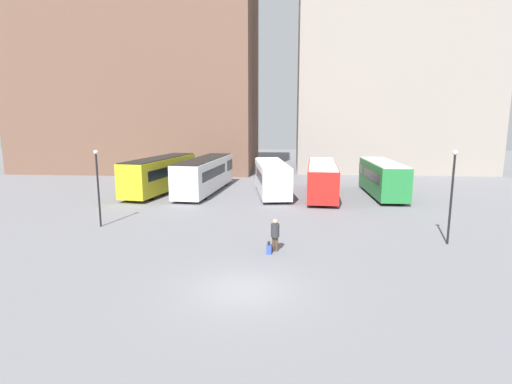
% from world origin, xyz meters
% --- Properties ---
extents(ground_plane, '(160.00, 160.00, 0.00)m').
position_xyz_m(ground_plane, '(0.00, 0.00, 0.00)').
color(ground_plane, slate).
extents(building_block_left, '(31.48, 16.34, 27.53)m').
position_xyz_m(building_block_left, '(-18.75, 40.78, 13.76)').
color(building_block_left, brown).
rests_on(building_block_left, ground_plane).
extents(building_block_right, '(25.19, 10.41, 41.33)m').
position_xyz_m(building_block_right, '(15.61, 40.78, 20.66)').
color(building_block_right, gray).
rests_on(building_block_right, ground_plane).
extents(bus_0, '(4.25, 11.64, 3.37)m').
position_xyz_m(bus_0, '(-10.43, 21.89, 1.83)').
color(bus_0, gold).
rests_on(bus_0, ground_plane).
extents(bus_1, '(3.60, 12.62, 3.26)m').
position_xyz_m(bus_1, '(-6.21, 22.57, 1.77)').
color(bus_1, silver).
rests_on(bus_1, ground_plane).
extents(bus_2, '(3.90, 9.88, 3.07)m').
position_xyz_m(bus_2, '(0.28, 21.47, 1.67)').
color(bus_2, silver).
rests_on(bus_2, ground_plane).
extents(bus_3, '(3.32, 12.10, 2.98)m').
position_xyz_m(bus_3, '(4.95, 21.58, 1.63)').
color(bus_3, red).
rests_on(bus_3, ground_plane).
extents(bus_4, '(2.55, 9.88, 3.15)m').
position_xyz_m(bus_4, '(10.44, 21.74, 1.71)').
color(bus_4, '#237A38').
rests_on(bus_4, ground_plane).
extents(traveler, '(0.49, 0.49, 1.76)m').
position_xyz_m(traveler, '(1.15, 5.02, 1.04)').
color(traveler, '#4C3828').
rests_on(traveler, ground_plane).
extents(suitcase, '(0.29, 0.42, 0.71)m').
position_xyz_m(suitcase, '(0.87, 4.59, 0.25)').
color(suitcase, '#334CB2').
rests_on(suitcase, ground_plane).
extents(lamp_post_0, '(0.28, 0.28, 5.30)m').
position_xyz_m(lamp_post_0, '(10.82, 7.05, 3.14)').
color(lamp_post_0, black).
rests_on(lamp_post_0, ground_plane).
extents(lamp_post_1, '(0.28, 0.28, 5.02)m').
position_xyz_m(lamp_post_1, '(-10.43, 9.12, 3.00)').
color(lamp_post_1, black).
rests_on(lamp_post_1, ground_plane).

